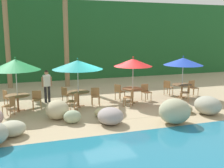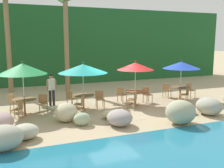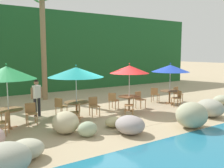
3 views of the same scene
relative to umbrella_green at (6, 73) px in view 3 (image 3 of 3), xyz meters
The scene contains 25 objects.
ground_plane 4.78m from the umbrella_green, ahead, with size 120.00×120.00×0.00m, color tan.
terrace_deck 4.78m from the umbrella_green, ahead, with size 18.00×5.20×0.01m.
foliage_backdrop 9.82m from the umbrella_green, 64.16° to the left, with size 28.00×2.40×6.00m.
rock_seawall 6.59m from the umbrella_green, 30.41° to the right, with size 17.45×3.59×1.01m.
umbrella_green is the anchor object (origin of this frame).
dining_table_green 1.54m from the umbrella_green, ahead, with size 1.10×1.10×0.74m.
chair_green_seaward 1.85m from the umbrella_green, ahead, with size 0.45×0.46×0.87m.
chair_green_left 1.85m from the umbrella_green, 110.70° to the right, with size 0.57×0.57×0.87m.
umbrella_teal 2.82m from the umbrella_green, ahead, with size 2.43×2.43×2.39m.
dining_table_teal 3.21m from the umbrella_green, ahead, with size 1.10×1.10×0.74m.
chair_teal_seaward 4.02m from the umbrella_green, ahead, with size 0.48×0.49×0.87m.
chair_teal_inland 2.89m from the umbrella_green, 13.80° to the left, with size 0.58×0.58×0.87m.
chair_teal_left 3.08m from the umbrella_green, 20.15° to the right, with size 0.58×0.58×0.87m.
umbrella_red 5.65m from the umbrella_green, ahead, with size 1.97×1.97×2.40m.
dining_table_red 5.85m from the umbrella_green, ahead, with size 1.10×1.10×0.74m.
chair_red_seaward 6.68m from the umbrella_green, ahead, with size 0.47×0.48×0.87m.
chair_red_inland 5.40m from the umbrella_green, ahead, with size 0.58×0.58×0.87m.
chair_red_left 5.54m from the umbrella_green, 10.69° to the right, with size 0.59×0.59×0.87m.
umbrella_blue 8.70m from the umbrella_green, ahead, with size 2.15×2.15×2.34m.
dining_table_blue 8.84m from the umbrella_green, ahead, with size 1.10×1.10×0.74m.
chair_blue_seaward 9.68m from the umbrella_green, ahead, with size 0.47×0.47×0.87m.
chair_blue_inland 8.40m from the umbrella_green, ahead, with size 0.58×0.57×0.87m.
chair_blue_left 8.66m from the umbrella_green, ahead, with size 0.56×0.55×0.87m.
palm_tree_second 6.36m from the umbrella_green, 58.77° to the left, with size 2.82×2.68×6.63m.
waiter_in_white 2.17m from the umbrella_green, 38.41° to the left, with size 0.52×0.32×1.70m.
Camera 3 is at (-6.06, -9.83, 2.90)m, focal length 39.85 mm.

